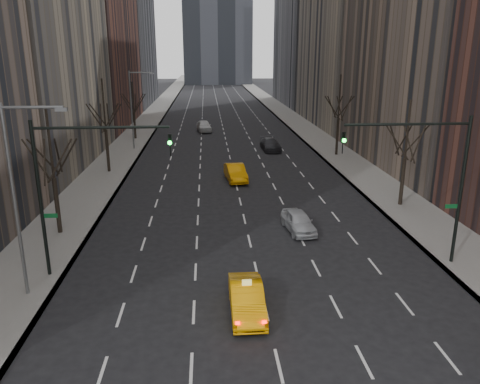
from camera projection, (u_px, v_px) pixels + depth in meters
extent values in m
cube|color=slate|center=(149.00, 120.00, 79.61)|extent=(4.50, 320.00, 0.15)
cube|color=slate|center=(291.00, 119.00, 81.29)|extent=(4.50, 320.00, 0.15)
cylinder|color=black|center=(57.00, 206.00, 29.42)|extent=(0.28, 0.28, 3.57)
cylinder|color=black|center=(50.00, 144.00, 28.29)|extent=(0.16, 0.16, 4.25)
cylinder|color=black|center=(58.00, 156.00, 29.37)|extent=(0.42, 1.80, 2.52)
cylinder|color=black|center=(67.00, 158.00, 28.89)|extent=(1.74, 0.72, 2.52)
cylinder|color=black|center=(60.00, 161.00, 28.07)|extent=(1.46, 1.25, 2.52)
cylinder|color=black|center=(45.00, 162.00, 27.73)|extent=(0.42, 1.80, 2.52)
cylinder|color=black|center=(36.00, 160.00, 28.22)|extent=(1.74, 0.72, 2.52)
cylinder|color=black|center=(44.00, 157.00, 29.04)|extent=(1.46, 1.25, 2.52)
cylinder|color=black|center=(108.00, 151.00, 44.64)|extent=(0.28, 0.28, 3.99)
cylinder|color=black|center=(104.00, 105.00, 43.39)|extent=(0.16, 0.16, 4.75)
cylinder|color=black|center=(108.00, 116.00, 44.54)|extent=(0.42, 1.80, 2.52)
cylinder|color=black|center=(114.00, 116.00, 44.05)|extent=(1.74, 0.72, 2.52)
cylinder|color=black|center=(111.00, 118.00, 43.23)|extent=(1.46, 1.25, 2.52)
cylinder|color=black|center=(101.00, 118.00, 42.90)|extent=(0.42, 1.80, 2.52)
cylinder|color=black|center=(95.00, 117.00, 43.38)|extent=(1.74, 0.72, 2.52)
cylinder|color=black|center=(99.00, 116.00, 44.20)|extent=(1.46, 1.25, 2.52)
cylinder|color=black|center=(135.00, 126.00, 61.93)|extent=(0.28, 0.28, 3.36)
cylinder|color=black|center=(133.00, 97.00, 60.87)|extent=(0.16, 0.16, 4.00)
cylinder|color=black|center=(135.00, 103.00, 61.91)|extent=(0.42, 1.80, 2.52)
cylinder|color=black|center=(140.00, 103.00, 61.43)|extent=(1.74, 0.72, 2.52)
cylinder|color=black|center=(138.00, 104.00, 60.61)|extent=(1.46, 1.25, 2.52)
cylinder|color=black|center=(131.00, 104.00, 60.27)|extent=(0.42, 1.80, 2.52)
cylinder|color=black|center=(127.00, 104.00, 60.76)|extent=(1.74, 0.72, 2.52)
cylinder|color=black|center=(129.00, 103.00, 61.57)|extent=(1.46, 1.25, 2.52)
cylinder|color=black|center=(402.00, 181.00, 34.88)|extent=(0.28, 0.28, 3.57)
cylinder|color=black|center=(408.00, 129.00, 33.76)|extent=(0.16, 0.16, 4.25)
cylinder|color=black|center=(404.00, 139.00, 34.84)|extent=(0.42, 1.80, 2.52)
cylinder|color=black|center=(415.00, 141.00, 34.35)|extent=(1.74, 0.72, 2.52)
cylinder|color=black|center=(418.00, 143.00, 33.53)|extent=(1.46, 1.25, 2.52)
cylinder|color=black|center=(409.00, 144.00, 33.20)|extent=(0.42, 1.80, 2.52)
cylinder|color=black|center=(397.00, 142.00, 33.68)|extent=(1.74, 0.72, 2.52)
cylinder|color=black|center=(395.00, 140.00, 34.50)|extent=(1.46, 1.25, 2.52)
cylinder|color=black|center=(337.00, 137.00, 52.02)|extent=(0.28, 0.28, 3.99)
cylinder|color=black|center=(340.00, 97.00, 50.76)|extent=(0.16, 0.16, 4.75)
cylinder|color=black|center=(338.00, 107.00, 51.91)|extent=(0.42, 1.80, 2.52)
cylinder|color=black|center=(346.00, 107.00, 51.43)|extent=(1.74, 0.72, 2.52)
cylinder|color=black|center=(346.00, 108.00, 50.61)|extent=(1.46, 1.25, 2.52)
cylinder|color=black|center=(340.00, 108.00, 50.27)|extent=(0.42, 1.80, 2.52)
cylinder|color=black|center=(332.00, 108.00, 50.75)|extent=(1.74, 0.72, 2.52)
cylinder|color=black|center=(332.00, 107.00, 51.57)|extent=(1.46, 1.25, 2.52)
cylinder|color=black|center=(40.00, 201.00, 23.13)|extent=(0.18, 0.18, 8.00)
cylinder|color=black|center=(101.00, 128.00, 22.32)|extent=(6.50, 0.14, 0.14)
imported|color=black|center=(170.00, 145.00, 22.80)|extent=(0.18, 0.22, 1.10)
sphere|color=#0CFF33|center=(170.00, 143.00, 22.59)|extent=(0.20, 0.20, 0.20)
cube|color=#0C5926|center=(50.00, 216.00, 23.39)|extent=(0.70, 0.04, 0.22)
cylinder|color=black|center=(461.00, 192.00, 24.61)|extent=(0.18, 0.18, 8.00)
cylinder|color=black|center=(408.00, 124.00, 23.35)|extent=(6.50, 0.14, 0.14)
imported|color=black|center=(343.00, 143.00, 23.39)|extent=(0.18, 0.22, 1.10)
sphere|color=#0CFF33|center=(344.00, 140.00, 23.17)|extent=(0.20, 0.20, 0.20)
cube|color=#0C5926|center=(452.00, 206.00, 24.81)|extent=(0.70, 0.04, 0.22)
cylinder|color=slate|center=(15.00, 204.00, 21.05)|extent=(0.16, 0.16, 9.00)
cylinder|color=slate|center=(32.00, 107.00, 19.90)|extent=(2.60, 0.14, 0.14)
cube|color=slate|center=(61.00, 109.00, 20.01)|extent=(0.50, 0.22, 0.15)
cylinder|color=slate|center=(132.00, 111.00, 54.49)|extent=(0.16, 0.16, 9.00)
cylinder|color=slate|center=(141.00, 73.00, 53.34)|extent=(2.60, 0.14, 0.14)
cube|color=slate|center=(151.00, 73.00, 53.45)|extent=(0.50, 0.22, 0.15)
imported|color=#FBA205|center=(247.00, 299.00, 20.78)|extent=(1.48, 4.19, 1.38)
imported|color=#B0B3B9|center=(298.00, 221.00, 30.33)|extent=(2.03, 4.07, 1.33)
imported|color=orange|center=(236.00, 173.00, 42.25)|extent=(2.06, 4.68, 1.49)
imported|color=#29292E|center=(270.00, 145.00, 55.29)|extent=(2.25, 4.91, 1.39)
imported|color=silver|center=(204.00, 126.00, 68.44)|extent=(2.50, 4.94, 1.61)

